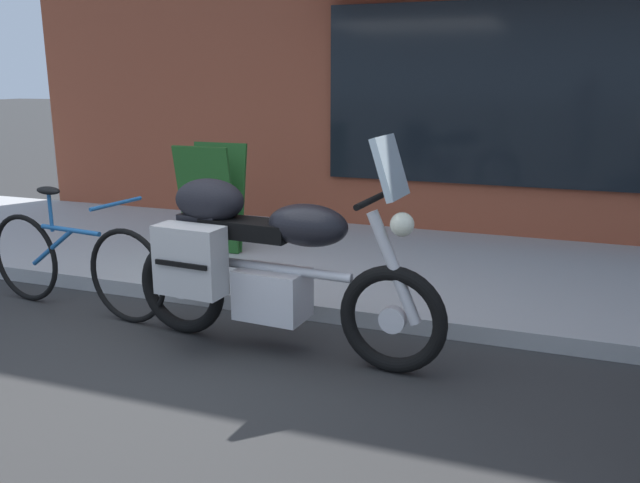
{
  "coord_description": "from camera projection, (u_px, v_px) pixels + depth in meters",
  "views": [
    {
      "loc": [
        2.22,
        -3.0,
        1.72
      ],
      "look_at": [
        0.83,
        0.8,
        0.7
      ],
      "focal_mm": 36.57,
      "sensor_mm": 36.0,
      "label": 1
    }
  ],
  "objects": [
    {
      "name": "ground_plane",
      "position": [
        144.0,
        374.0,
        3.89
      ],
      "size": [
        80.0,
        80.0,
        0.0
      ],
      "primitive_type": "plane",
      "color": "#2B2B2B"
    },
    {
      "name": "touring_motorcycle",
      "position": [
        259.0,
        259.0,
        4.1
      ],
      "size": [
        2.17,
        0.62,
        1.41
      ],
      "color": "black",
      "rests_on": "ground_plane"
    },
    {
      "name": "parked_bicycle",
      "position": [
        73.0,
        262.0,
        4.86
      ],
      "size": [
        1.74,
        0.48,
        0.94
      ],
      "color": "black",
      "rests_on": "ground_plane"
    },
    {
      "name": "sandwich_board_sign",
      "position": [
        212.0,
        198.0,
        6.06
      ],
      "size": [
        0.55,
        0.43,
        1.0
      ],
      "color": "#1E511E",
      "rests_on": "sidewalk_curb"
    }
  ]
}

